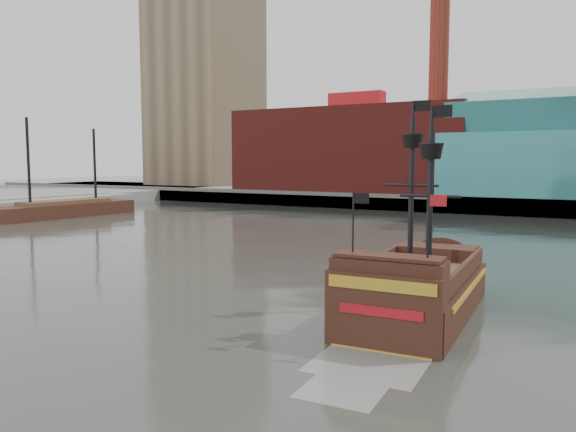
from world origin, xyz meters
The scene contains 7 objects.
ground centered at (0.00, 0.00, 0.00)m, with size 400.00×400.00×0.00m, color #2A2C27.
promenade_far centered at (0.00, 92.00, 1.00)m, with size 220.00×60.00×2.00m, color slate.
seawall centered at (0.00, 62.50, 1.30)m, with size 220.00×1.00×2.60m, color #4C4C49.
pier centered at (-58.00, 30.00, 1.00)m, with size 6.00×40.00×2.00m, color slate.
skyline centered at (5.21, 84.56, 24.55)m, with size 149.00×45.00×62.00m.
pirate_ship centered at (9.70, 5.01, 1.07)m, with size 5.75×16.05×11.83m.
docked_vessel centered at (-48.21, 30.05, 0.90)m, with size 5.97×21.08×14.16m.
Camera 1 is at (17.91, -22.41, 7.90)m, focal length 35.00 mm.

